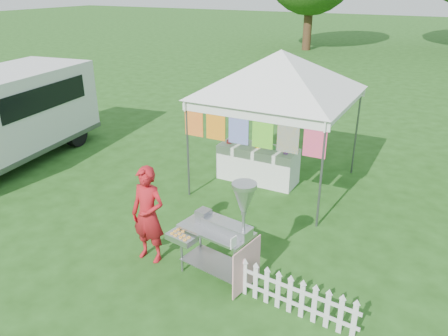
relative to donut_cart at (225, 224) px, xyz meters
The scene contains 7 objects.
ground 1.22m from the donut_cart, 165.72° to the left, with size 120.00×120.00×0.00m, color #204714.
canopy_main 4.21m from the donut_cart, 100.10° to the left, with size 4.24×4.24×3.45m.
donut_cart is the anchor object (origin of this frame).
vendor 1.39m from the donut_cart, behind, with size 0.60×0.39×1.65m, color #AD151D.
cargo_van 7.38m from the donut_cart, 166.88° to the left, with size 2.90×5.62×2.23m.
picket_fence 1.42m from the donut_cart, ahead, with size 1.80×0.17×0.56m.
display_table 3.83m from the donut_cart, 106.48° to the left, with size 1.80×0.70×0.82m, color white.
Camera 1 is at (3.24, -5.06, 4.29)m, focal length 35.00 mm.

